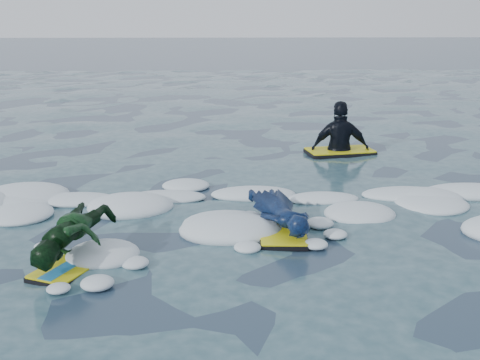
% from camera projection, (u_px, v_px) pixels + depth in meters
% --- Properties ---
extents(ground, '(120.00, 120.00, 0.00)m').
position_uv_depth(ground, '(202.00, 239.00, 6.92)').
color(ground, '#1D2E45').
rests_on(ground, ground).
extents(foam_band, '(12.00, 3.10, 0.30)m').
position_uv_depth(foam_band, '(204.00, 211.00, 7.92)').
color(foam_band, white).
rests_on(foam_band, ground).
extents(prone_woman_unit, '(0.88, 1.57, 0.38)m').
position_uv_depth(prone_woman_unit, '(281.00, 214.00, 7.18)').
color(prone_woman_unit, black).
rests_on(prone_woman_unit, ground).
extents(prone_child_unit, '(0.94, 1.43, 0.52)m').
position_uv_depth(prone_child_unit, '(74.00, 239.00, 6.19)').
color(prone_child_unit, black).
rests_on(prone_child_unit, ground).
extents(waiting_rider_unit, '(1.32, 0.88, 1.83)m').
position_uv_depth(waiting_rider_unit, '(340.00, 151.00, 11.06)').
color(waiting_rider_unit, black).
rests_on(waiting_rider_unit, ground).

